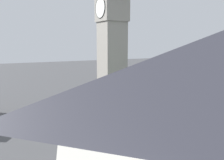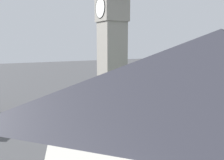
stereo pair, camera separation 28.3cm
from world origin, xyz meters
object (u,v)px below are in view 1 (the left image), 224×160
car_red_corner (180,104)px  tree (178,106)px  clock_tower (112,17)px  pedestrian (56,120)px  car_silver_kerb (90,148)px  car_blue_kerb (64,102)px

car_red_corner → tree: size_ratio=0.60×
clock_tower → car_red_corner: clock_tower is taller
pedestrian → tree: 14.01m
clock_tower → car_silver_kerb: clock_tower is taller
clock_tower → car_blue_kerb: clock_tower is taller
clock_tower → car_red_corner: bearing=95.1°
car_red_corner → car_silver_kerb: bearing=-67.5°
car_blue_kerb → car_red_corner: (8.87, 13.93, 0.00)m
car_silver_kerb → tree: 7.75m
car_red_corner → tree: bearing=-46.3°
car_blue_kerb → pedestrian: bearing=-24.4°
pedestrian → tree: bearing=23.7°
car_silver_kerb → tree: (4.46, 5.06, 3.81)m
car_silver_kerb → tree: tree is taller
car_blue_kerb → pedestrian: 8.86m
clock_tower → car_silver_kerb: bearing=-42.3°
car_silver_kerb → car_red_corner: size_ratio=1.02×
car_blue_kerb → pedestrian: size_ratio=2.58×
car_blue_kerb → tree: size_ratio=0.61×
car_blue_kerb → pedestrian: pedestrian is taller
clock_tower → pedestrian: (-1.84, -5.94, -10.92)m
car_red_corner → pedestrian: size_ratio=2.54×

